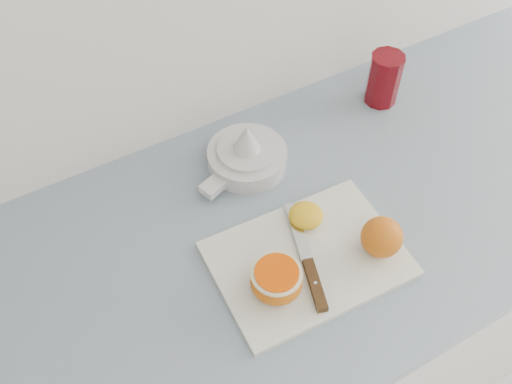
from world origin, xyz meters
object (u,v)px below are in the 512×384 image
(cutting_board, at_px, (308,259))
(citrus_juicer, at_px, (246,155))
(red_tumbler, at_px, (383,81))
(half_orange, at_px, (276,280))
(counter, at_px, (333,303))

(cutting_board, bearing_deg, citrus_juicer, 86.23)
(citrus_juicer, xyz_separation_m, red_tumbler, (0.34, 0.02, 0.02))
(half_orange, xyz_separation_m, red_tumbler, (0.44, 0.29, 0.02))
(half_orange, relative_size, red_tumbler, 0.73)
(half_orange, height_order, red_tumbler, red_tumbler)
(half_orange, xyz_separation_m, citrus_juicer, (0.09, 0.27, -0.01))
(cutting_board, height_order, red_tumbler, red_tumbler)
(cutting_board, relative_size, red_tumbler, 2.75)
(counter, distance_m, half_orange, 0.55)
(cutting_board, bearing_deg, counter, 26.69)
(half_orange, height_order, citrus_juicer, citrus_juicer)
(cutting_board, distance_m, citrus_juicer, 0.24)
(counter, height_order, cutting_board, cutting_board)
(half_orange, distance_m, red_tumbler, 0.52)
(red_tumbler, bearing_deg, counter, -136.16)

